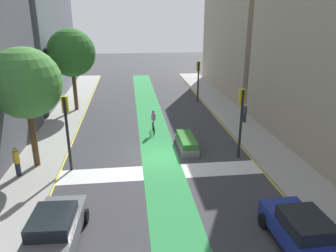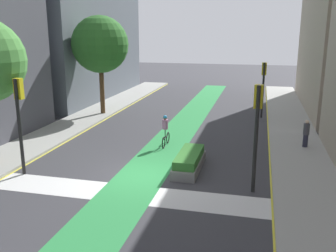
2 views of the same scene
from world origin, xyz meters
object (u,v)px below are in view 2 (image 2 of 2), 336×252
Objects in this scene: cyclist_in_lane at (165,130)px; pedestrian_sidewalk_right_a at (306,133)px; traffic_signal_near_right at (257,118)px; street_tree_far at (100,45)px; traffic_signal_near_left at (19,108)px; median_planter at (189,161)px; traffic_signal_far_right at (264,79)px.

pedestrian_sidewalk_right_a is (7.85, 1.28, -0.03)m from cyclist_in_lane.
traffic_signal_near_right is 0.59× the size of street_tree_far.
cyclist_in_lane is (5.41, 5.73, -2.17)m from traffic_signal_near_left.
cyclist_in_lane is 0.54× the size of median_planter.
pedestrian_sidewalk_right_a is 7.48m from median_planter.
traffic_signal_near_right is at bearing -45.25° from street_tree_far.
street_tree_far is 2.20× the size of median_planter.
median_planter is (2.04, -3.40, -0.57)m from cyclist_in_lane.
traffic_signal_near_right is 7.62m from cyclist_in_lane.
traffic_signal_near_right is 2.86× the size of pedestrian_sidewalk_right_a.
street_tree_far reaches higher than cyclist_in_lane.
traffic_signal_near_left is 18.32m from traffic_signal_far_right.
traffic_signal_near_right is 4.50m from median_planter.
cyclist_in_lane reaches higher than pedestrian_sidewalk_right_a.
pedestrian_sidewalk_right_a is (2.43, -7.77, -2.01)m from traffic_signal_far_right.
traffic_signal_far_right reaches higher than median_planter.
traffic_signal_far_right is at bearing 59.05° from cyclist_in_lane.
street_tree_far reaches higher than traffic_signal_near_right.
traffic_signal_far_right is at bearing 9.83° from street_tree_far.
cyclist_in_lane is 4.00m from median_planter.
traffic_signal_far_right reaches higher than pedestrian_sidewalk_right_a.
traffic_signal_near_left is 2.42× the size of cyclist_in_lane.
traffic_signal_near_right is 14.25m from traffic_signal_far_right.
street_tree_far is (-6.88, 6.91, 4.53)m from cyclist_in_lane.
median_planter is at bearing -105.21° from traffic_signal_far_right.
traffic_signal_near_left is at bearing -162.60° from median_planter.
cyclist_in_lane is at bearing -45.12° from street_tree_far.
cyclist_in_lane reaches higher than median_planter.
pedestrian_sidewalk_right_a reaches higher than median_planter.
traffic_signal_near_left is 1.31× the size of median_planter.
street_tree_far is (-14.74, 5.64, 4.55)m from pedestrian_sidewalk_right_a.
traffic_signal_near_right is at bearing 2.87° from traffic_signal_near_left.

